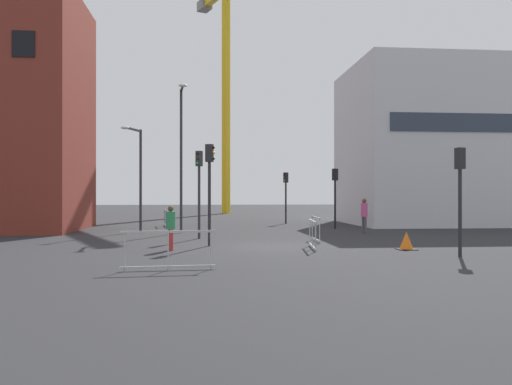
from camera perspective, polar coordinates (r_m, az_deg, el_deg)
name	(u,v)px	position (r m, az deg, el deg)	size (l,w,h in m)	color
ground	(275,247)	(21.16, 1.98, -5.76)	(160.00, 160.00, 0.00)	#28282B
office_block	(437,146)	(39.10, 18.69, 4.69)	(12.09, 9.88, 10.71)	silver
construction_crane	(228,58)	(57.67, -2.98, 14.07)	(8.24, 18.38, 24.26)	gold
streetlamp_tall	(181,148)	(28.59, -7.93, 4.70)	(0.45, 1.79, 7.63)	#2D2D30
streetlamp_short	(138,168)	(29.69, -12.43, 2.53)	(0.87, 1.96, 5.58)	#2D2D30
traffic_light_crosswalk	(210,178)	(21.39, -4.95, 1.57)	(0.39, 0.32, 4.04)	#232326
traffic_light_corner	(335,188)	(32.11, 8.39, 0.48)	(0.36, 0.38, 3.56)	black
traffic_light_verge	(460,183)	(18.89, 20.83, 0.96)	(0.28, 0.39, 3.59)	#232326
traffic_light_island	(199,180)	(24.86, -6.07, 1.34)	(0.34, 0.39, 4.05)	#2D2D30
traffic_light_near	(286,189)	(37.20, 3.18, 0.38)	(0.37, 0.37, 3.54)	#232326
pedestrian_walking	(171,225)	(19.90, -9.05, -3.38)	(0.34, 0.34, 1.63)	red
pedestrian_waiting	(364,213)	(28.66, 11.43, -2.15)	(0.34, 0.34, 1.82)	#4C4C51
safety_barrier_front	(312,234)	(20.30, 6.01, -4.40)	(0.31, 2.41, 1.08)	#9EA0A5
safety_barrier_right_run	(316,229)	(23.33, 6.37, -3.85)	(0.11, 1.94, 1.08)	#9EA0A5
safety_barrier_left_run	(168,250)	(14.76, -9.30, -6.01)	(2.55, 0.26, 1.08)	#B2B5BA
safety_barrier_rear	(165,218)	(34.25, -9.63, -2.65)	(0.36, 2.42, 1.08)	gray
traffic_cone_striped	(406,241)	(20.75, 15.68, -4.99)	(0.67, 0.67, 0.68)	black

